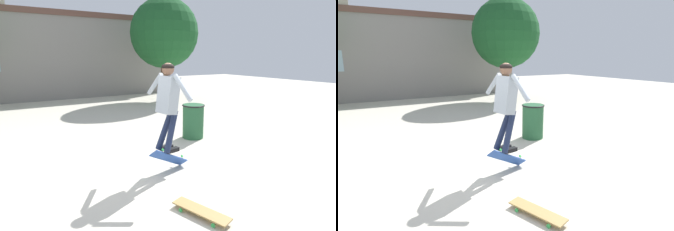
% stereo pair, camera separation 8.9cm
% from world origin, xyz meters
% --- Properties ---
extents(ground_plane, '(40.00, 40.00, 0.00)m').
position_xyz_m(ground_plane, '(0.00, 0.00, 0.00)').
color(ground_plane, beige).
extents(building_backdrop, '(13.17, 0.52, 5.15)m').
position_xyz_m(building_backdrop, '(-0.02, 9.74, 2.15)').
color(building_backdrop, gray).
rests_on(building_backdrop, ground_plane).
extents(tree_right, '(3.10, 3.10, 4.63)m').
position_xyz_m(tree_right, '(4.33, 6.83, 3.07)').
color(tree_right, brown).
rests_on(tree_right, ground_plane).
extents(trash_bin, '(0.58, 0.58, 0.87)m').
position_xyz_m(trash_bin, '(2.11, 1.37, 0.46)').
color(trash_bin, '#235633').
rests_on(trash_bin, ground_plane).
extents(skater, '(0.40, 1.18, 1.56)m').
position_xyz_m(skater, '(0.52, -0.10, 1.33)').
color(skater, '#9EA8B2').
extents(skateboard_flipping, '(0.82, 0.30, 0.51)m').
position_xyz_m(skateboard_flipping, '(0.55, -0.08, 0.25)').
color(skateboard_flipping, '#2D519E').
extents(skateboard_resting, '(0.47, 0.85, 0.08)m').
position_xyz_m(skateboard_resting, '(0.21, -1.50, 0.07)').
color(skateboard_resting, '#AD894C').
rests_on(skateboard_resting, ground_plane).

